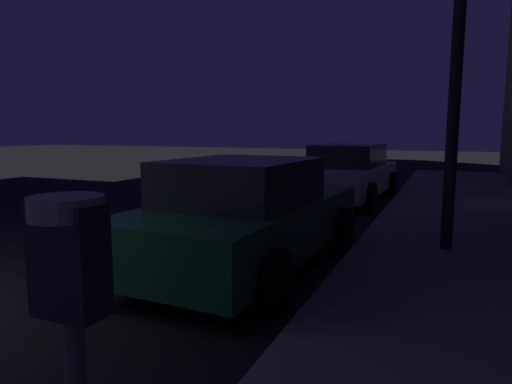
{
  "coord_description": "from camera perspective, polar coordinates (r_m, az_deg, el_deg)",
  "views": [
    {
      "loc": [
        5.18,
        -1.77,
        1.79
      ],
      "look_at": [
        3.98,
        1.03,
        1.37
      ],
      "focal_mm": 31.55,
      "sensor_mm": 36.0,
      "label": 1
    }
  ],
  "objects": [
    {
      "name": "parking_meter",
      "position": [
        1.35,
        -22.15,
        -15.79
      ],
      "size": [
        0.19,
        0.19,
        1.47
      ],
      "color": "#59595B",
      "rests_on": "sidewalk"
    },
    {
      "name": "car_silver",
      "position": [
        11.64,
        11.53,
        2.37
      ],
      "size": [
        2.11,
        4.55,
        1.43
      ],
      "color": "#B7B7BF",
      "rests_on": "ground"
    },
    {
      "name": "car_green",
      "position": [
        5.78,
        -1.11,
        -2.98
      ],
      "size": [
        2.15,
        4.13,
        1.43
      ],
      "color": "#19592D",
      "rests_on": "ground"
    }
  ]
}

